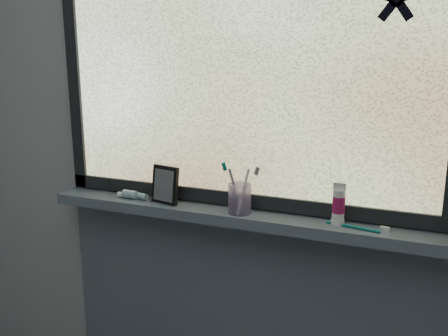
% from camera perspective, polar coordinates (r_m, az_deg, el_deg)
% --- Properties ---
extents(wall_back, '(3.00, 0.01, 2.50)m').
position_cam_1_polar(wall_back, '(1.75, 4.82, 2.65)').
color(wall_back, '#9EA3A8').
rests_on(wall_back, ground).
extents(windowsill, '(1.62, 0.14, 0.04)m').
position_cam_1_polar(windowsill, '(1.75, 3.92, -5.86)').
color(windowsill, '#4F5C69').
rests_on(windowsill, wall_back).
extents(window_pane, '(1.50, 0.01, 1.00)m').
position_cam_1_polar(window_pane, '(1.70, 4.78, 11.82)').
color(window_pane, silver).
rests_on(window_pane, wall_back).
extents(frame_bottom, '(1.60, 0.03, 0.05)m').
position_cam_1_polar(frame_bottom, '(1.78, 4.43, -3.85)').
color(frame_bottom, black).
rests_on(frame_bottom, windowsill).
extents(frame_left, '(0.05, 0.03, 1.10)m').
position_cam_1_polar(frame_left, '(2.06, -16.75, 11.65)').
color(frame_left, black).
rests_on(frame_left, wall_back).
extents(vanity_mirror, '(0.12, 0.08, 0.14)m').
position_cam_1_polar(vanity_mirror, '(1.85, -6.74, -1.90)').
color(vanity_mirror, black).
rests_on(vanity_mirror, windowsill).
extents(toothpaste_tube, '(0.18, 0.05, 0.03)m').
position_cam_1_polar(toothpaste_tube, '(1.93, -10.21, -3.04)').
color(toothpaste_tube, silver).
rests_on(toothpaste_tube, windowsill).
extents(toothbrush_cup, '(0.10, 0.10, 0.10)m').
position_cam_1_polar(toothbrush_cup, '(1.73, 1.79, -3.51)').
color(toothbrush_cup, '#C3ABE2').
rests_on(toothbrush_cup, windowsill).
extents(toothbrush_lying, '(0.22, 0.06, 0.01)m').
position_cam_1_polar(toothbrush_lying, '(1.66, 14.49, -6.43)').
color(toothbrush_lying, '#0C6F69').
rests_on(toothbrush_lying, windowsill).
extents(cream_tube, '(0.05, 0.05, 0.10)m').
position_cam_1_polar(cream_tube, '(1.66, 12.98, -3.87)').
color(cream_tube, silver).
rests_on(cream_tube, windowsill).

